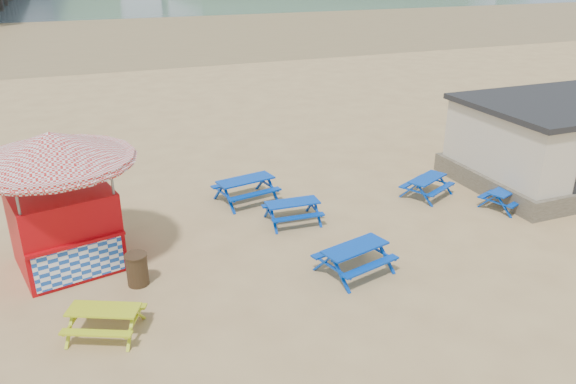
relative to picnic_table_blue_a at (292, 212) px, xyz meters
name	(u,v)px	position (x,y,z in m)	size (l,w,h in m)	color
ground	(320,237)	(0.39, -1.30, -0.36)	(400.00, 400.00, 0.00)	tan
wet_sand	(120,32)	(0.39, 53.70, -0.36)	(400.00, 400.00, 0.00)	olive
picnic_table_blue_a	(292,212)	(0.00, 0.00, 0.00)	(1.79, 1.48, 0.72)	#0025A5
picnic_table_blue_b	(246,190)	(-0.88, 2.20, 0.06)	(2.25, 1.94, 0.83)	#0025A5
picnic_table_blue_c	(427,187)	(5.32, 0.23, -0.01)	(2.09, 1.95, 0.70)	#0025A5
picnic_table_blue_d	(355,259)	(0.39, -3.53, 0.03)	(2.19, 1.93, 0.79)	#0025A5
picnic_table_blue_f	(506,198)	(7.29, -1.59, -0.03)	(1.92, 1.74, 0.66)	#0025A5
picnic_table_yellow	(105,321)	(-6.18, -3.84, -0.03)	(1.99, 1.85, 0.67)	#9ECF1C
ice_cream_kiosk	(57,184)	(-6.84, -0.19, 2.07)	(5.14, 5.14, 3.87)	#A9060D
litter_bin	(137,269)	(-5.20, -1.97, 0.09)	(0.60, 0.60, 0.88)	#3D2617
amenity_block	(563,141)	(10.89, -0.31, 1.21)	(7.40, 5.40, 3.15)	#665B4C
headland_town	(287,0)	(90.39, 228.38, -10.27)	(264.00, 144.00, 108.00)	#2D4C1E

